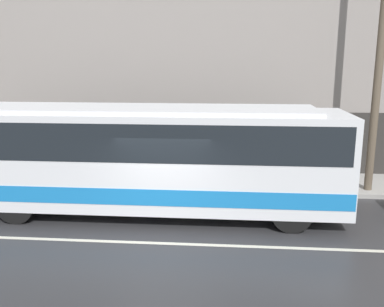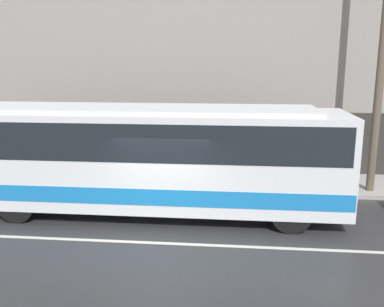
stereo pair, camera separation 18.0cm
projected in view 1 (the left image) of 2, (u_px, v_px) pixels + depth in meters
The scene contains 7 objects.
ground_plane at pixel (158, 243), 10.65m from camera, with size 60.00×60.00×0.00m, color #2D2D30.
sidewalk at pixel (182, 181), 15.86m from camera, with size 60.00×2.75×0.14m.
building_facade at pixel (185, 50), 16.30m from camera, with size 60.00×0.35×10.01m.
lane_stripe at pixel (158, 243), 10.65m from camera, with size 54.00×0.14×0.01m.
transit_bus at pixel (143, 154), 12.42m from camera, with size 11.57×2.62×3.16m.
utility_pole_near at pixel (380, 58), 13.61m from camera, with size 0.26×0.26×8.75m.
pedestrian_waiting at pixel (148, 156), 16.22m from camera, with size 0.36×0.36×1.60m.
Camera 1 is at (1.67, -9.80, 4.50)m, focal length 40.00 mm.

